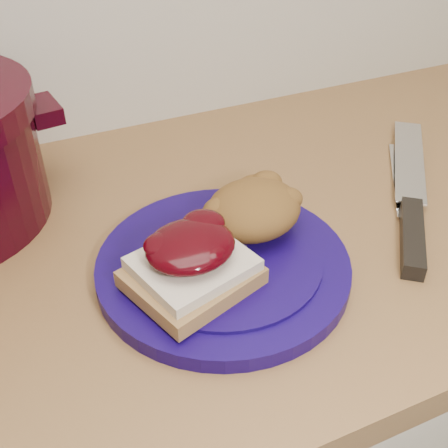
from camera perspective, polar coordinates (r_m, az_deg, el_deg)
name	(u,v)px	position (r m, az deg, el deg)	size (l,w,h in m)	color
base_cabinet	(229,438)	(1.04, 0.56, -20.95)	(4.00, 0.60, 0.86)	beige
plate	(223,266)	(0.62, -0.09, -4.28)	(0.28, 0.28, 0.02)	#110546
sandwich	(191,263)	(0.56, -3.34, -3.93)	(0.14, 0.13, 0.06)	olive
stuffing_mound	(254,209)	(0.63, 3.02, 1.50)	(0.11, 0.10, 0.06)	brown
chef_knife	(411,213)	(0.73, 18.49, 1.11)	(0.24, 0.30, 0.02)	black
butter_knife	(398,178)	(0.80, 17.26, 4.45)	(0.19, 0.01, 0.00)	silver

